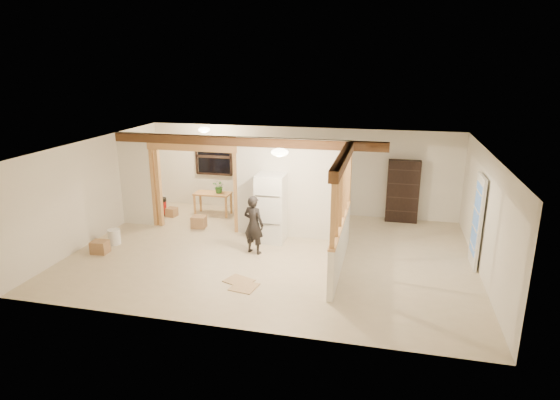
% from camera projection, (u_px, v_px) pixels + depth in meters
% --- Properties ---
extents(floor, '(9.00, 6.50, 0.01)m').
position_uv_depth(floor, '(272.00, 253.00, 10.85)').
color(floor, '#C8B495').
rests_on(floor, ground).
extents(ceiling, '(9.00, 6.50, 0.01)m').
position_uv_depth(ceiling, '(272.00, 147.00, 10.14)').
color(ceiling, white).
extents(wall_back, '(9.00, 0.01, 2.50)m').
position_uv_depth(wall_back, '(299.00, 170.00, 13.53)').
color(wall_back, silver).
rests_on(wall_back, floor).
extents(wall_front, '(9.00, 0.01, 2.50)m').
position_uv_depth(wall_front, '(222.00, 258.00, 7.46)').
color(wall_front, silver).
rests_on(wall_front, floor).
extents(wall_left, '(0.01, 6.50, 2.50)m').
position_uv_depth(wall_left, '(95.00, 190.00, 11.49)').
color(wall_left, silver).
rests_on(wall_left, floor).
extents(wall_right, '(0.01, 6.50, 2.50)m').
position_uv_depth(wall_right, '(486.00, 216.00, 9.50)').
color(wall_right, silver).
rests_on(wall_right, floor).
extents(partition_left_stub, '(0.90, 0.12, 2.50)m').
position_uv_depth(partition_left_stub, '(136.00, 179.00, 12.51)').
color(partition_left_stub, silver).
rests_on(partition_left_stub, floor).
extents(partition_center, '(2.80, 0.12, 2.50)m').
position_uv_depth(partition_center, '(292.00, 189.00, 11.57)').
color(partition_center, silver).
rests_on(partition_center, floor).
extents(doorway_frame, '(2.46, 0.14, 2.20)m').
position_uv_depth(doorway_frame, '(194.00, 188.00, 12.19)').
color(doorway_frame, tan).
rests_on(doorway_frame, floor).
extents(header_beam_back, '(7.00, 0.18, 0.22)m').
position_uv_depth(header_beam_back, '(244.00, 142.00, 11.52)').
color(header_beam_back, brown).
rests_on(header_beam_back, ceiling).
extents(header_beam_right, '(0.18, 3.30, 0.22)m').
position_uv_depth(header_beam_right, '(343.00, 159.00, 9.45)').
color(header_beam_right, brown).
rests_on(header_beam_right, ceiling).
extents(pony_wall, '(0.12, 3.20, 1.00)m').
position_uv_depth(pony_wall, '(340.00, 245.00, 9.98)').
color(pony_wall, silver).
rests_on(pony_wall, floor).
extents(stud_partition, '(0.14, 3.20, 1.32)m').
position_uv_depth(stud_partition, '(342.00, 193.00, 9.65)').
color(stud_partition, tan).
rests_on(stud_partition, pony_wall).
extents(window_back, '(1.12, 0.10, 1.10)m').
position_uv_depth(window_back, '(214.00, 157.00, 13.94)').
color(window_back, black).
rests_on(window_back, wall_back).
extents(french_door, '(0.12, 0.86, 2.00)m').
position_uv_depth(french_door, '(477.00, 221.00, 9.97)').
color(french_door, white).
rests_on(french_door, floor).
extents(ceiling_dome_main, '(0.36, 0.36, 0.16)m').
position_uv_depth(ceiling_dome_main, '(280.00, 152.00, 9.62)').
color(ceiling_dome_main, '#FFEABF').
rests_on(ceiling_dome_main, ceiling).
extents(ceiling_dome_util, '(0.32, 0.32, 0.14)m').
position_uv_depth(ceiling_dome_util, '(204.00, 130.00, 12.85)').
color(ceiling_dome_util, '#FFEABF').
rests_on(ceiling_dome_util, ceiling).
extents(hanging_bulb, '(0.07, 0.07, 0.07)m').
position_uv_depth(hanging_bulb, '(212.00, 145.00, 12.17)').
color(hanging_bulb, '#FFD88C').
rests_on(hanging_bulb, ceiling).
extents(refrigerator, '(0.69, 0.67, 1.68)m').
position_uv_depth(refrigerator, '(271.00, 208.00, 11.41)').
color(refrigerator, white).
rests_on(refrigerator, floor).
extents(woman, '(0.58, 0.46, 1.38)m').
position_uv_depth(woman, '(254.00, 225.00, 10.69)').
color(woman, black).
rests_on(woman, floor).
extents(work_table, '(1.05, 0.54, 0.65)m').
position_uv_depth(work_table, '(213.00, 204.00, 13.52)').
color(work_table, tan).
rests_on(work_table, floor).
extents(potted_plant, '(0.41, 0.38, 0.38)m').
position_uv_depth(potted_plant, '(219.00, 186.00, 13.36)').
color(potted_plant, '#245823').
rests_on(potted_plant, work_table).
extents(shop_vac, '(0.51, 0.51, 0.52)m').
position_uv_depth(shop_vac, '(160.00, 207.00, 13.46)').
color(shop_vac, '#9F100A').
rests_on(shop_vac, floor).
extents(bookshelf, '(0.86, 0.29, 1.73)m').
position_uv_depth(bookshelf, '(403.00, 191.00, 12.79)').
color(bookshelf, black).
rests_on(bookshelf, floor).
extents(bucket, '(0.36, 0.36, 0.37)m').
position_uv_depth(bucket, '(114.00, 237.00, 11.35)').
color(bucket, white).
rests_on(bucket, floor).
extents(box_util_a, '(0.39, 0.34, 0.32)m').
position_uv_depth(box_util_a, '(199.00, 222.00, 12.50)').
color(box_util_a, '#9D734C').
rests_on(box_util_a, floor).
extents(box_util_b, '(0.30, 0.30, 0.25)m').
position_uv_depth(box_util_b, '(172.00, 212.00, 13.42)').
color(box_util_b, '#9D734C').
rests_on(box_util_b, floor).
extents(box_front, '(0.38, 0.32, 0.30)m').
position_uv_depth(box_front, '(100.00, 247.00, 10.82)').
color(box_front, '#9D734C').
rests_on(box_front, floor).
extents(floor_panel_near, '(0.56, 0.56, 0.02)m').
position_uv_depth(floor_panel_near, '(244.00, 287.00, 9.21)').
color(floor_panel_near, tan).
rests_on(floor_panel_near, floor).
extents(floor_panel_far, '(0.65, 0.59, 0.02)m').
position_uv_depth(floor_panel_far, '(239.00, 281.00, 9.47)').
color(floor_panel_far, tan).
rests_on(floor_panel_far, floor).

